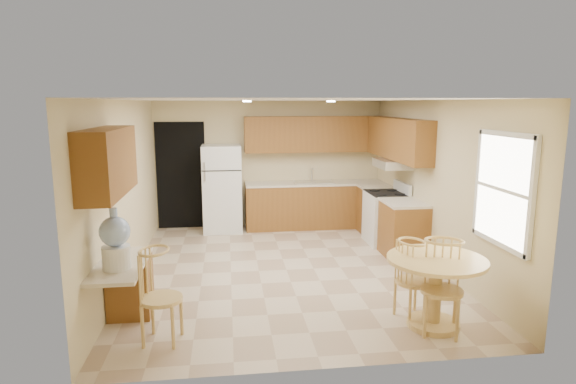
{
  "coord_description": "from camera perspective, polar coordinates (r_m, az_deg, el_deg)",
  "views": [
    {
      "loc": [
        -0.84,
        -6.81,
        2.46
      ],
      "look_at": [
        0.06,
        0.3,
        1.13
      ],
      "focal_mm": 30.0,
      "sensor_mm": 36.0,
      "label": 1
    }
  ],
  "objects": [
    {
      "name": "can_light_a",
      "position": [
        8.01,
        -4.89,
        10.67
      ],
      "size": [
        0.14,
        0.14,
        0.02
      ],
      "primitive_type": "cylinder",
      "color": "white",
      "rests_on": "ceiling"
    },
    {
      "name": "refrigerator",
      "position": [
        9.35,
        -7.8,
        0.42
      ],
      "size": [
        0.74,
        0.72,
        1.67
      ],
      "color": "white",
      "rests_on": "floor"
    },
    {
      "name": "range_hood",
      "position": [
        8.54,
        12.26,
        3.3
      ],
      "size": [
        0.5,
        0.76,
        0.14
      ],
      "primitive_type": "cube",
      "color": "silver",
      "rests_on": "upper_cab_right"
    },
    {
      "name": "counter_right_b",
      "position": [
        7.89,
        13.65,
        -1.25
      ],
      "size": [
        0.63,
        0.8,
        0.04
      ],
      "primitive_type": "cube",
      "color": "beige",
      "rests_on": "base_cab_right_b"
    },
    {
      "name": "can_light_b",
      "position": [
        8.19,
        5.11,
        10.66
      ],
      "size": [
        0.14,
        0.14,
        0.02
      ],
      "primitive_type": "cylinder",
      "color": "white",
      "rests_on": "ceiling"
    },
    {
      "name": "counter_back",
      "position": [
        9.55,
        3.21,
        1.04
      ],
      "size": [
        2.75,
        0.63,
        0.04
      ],
      "primitive_type": "cube",
      "color": "beige",
      "rests_on": "base_cab_back"
    },
    {
      "name": "desk_top",
      "position": [
        5.51,
        -19.19,
        -8.16
      ],
      "size": [
        0.5,
        1.2,
        0.04
      ],
      "primitive_type": "cube",
      "color": "beige",
      "rests_on": "desk_pedestal"
    },
    {
      "name": "upper_cab_back",
      "position": [
        9.57,
        3.12,
        6.86
      ],
      "size": [
        2.75,
        0.33,
        0.7
      ],
      "primitive_type": "cube",
      "color": "brown",
      "rests_on": "wall_back"
    },
    {
      "name": "upper_cab_right",
      "position": [
        8.56,
        12.85,
        6.18
      ],
      "size": [
        0.33,
        2.42,
        0.7
      ],
      "primitive_type": "cube",
      "color": "brown",
      "rests_on": "wall_right"
    },
    {
      "name": "base_cab_right_b",
      "position": [
        7.99,
        13.5,
        -4.45
      ],
      "size": [
        0.6,
        0.8,
        0.87
      ],
      "primitive_type": "cube",
      "color": "brown",
      "rests_on": "floor"
    },
    {
      "name": "chair_table_a",
      "position": [
        5.68,
        15.04,
        -9.38
      ],
      "size": [
        0.41,
        0.53,
        0.92
      ],
      "rotation": [
        0.0,
        0.0,
        -1.31
      ],
      "color": "#DFB96F",
      "rests_on": "floor"
    },
    {
      "name": "wall_back",
      "position": [
        9.67,
        -2.2,
        3.33
      ],
      "size": [
        4.5,
        0.02,
        2.5
      ],
      "primitive_type": "cube",
      "color": "#CAB788",
      "rests_on": "floor"
    },
    {
      "name": "desk_pedestal",
      "position": [
        5.99,
        -18.22,
        -10.55
      ],
      "size": [
        0.48,
        0.42,
        0.72
      ],
      "primitive_type": "cube",
      "color": "brown",
      "rests_on": "floor"
    },
    {
      "name": "doorway",
      "position": [
        9.69,
        -12.56,
        1.91
      ],
      "size": [
        0.9,
        0.02,
        2.1
      ],
      "primitive_type": "cube",
      "color": "black",
      "rests_on": "floor"
    },
    {
      "name": "water_crock",
      "position": [
        5.26,
        -19.78,
        -5.56
      ],
      "size": [
        0.31,
        0.31,
        0.64
      ],
      "color": "white",
      "rests_on": "desk_top"
    },
    {
      "name": "ceiling",
      "position": [
        6.86,
        -0.2,
        10.87
      ],
      "size": [
        4.5,
        5.5,
        0.02
      ],
      "primitive_type": "cube",
      "color": "white",
      "rests_on": "wall_back"
    },
    {
      "name": "floor",
      "position": [
        7.29,
        -0.19,
        -9.2
      ],
      "size": [
        5.5,
        5.5,
        0.0
      ],
      "primitive_type": "plane",
      "color": "#C9B291",
      "rests_on": "ground"
    },
    {
      "name": "upper_cab_left",
      "position": [
        5.39,
        -20.57,
        3.36
      ],
      "size": [
        0.33,
        1.4,
        0.7
      ],
      "primitive_type": "cube",
      "color": "brown",
      "rests_on": "wall_left"
    },
    {
      "name": "chair_desk",
      "position": [
        5.11,
        -14.98,
        -11.18
      ],
      "size": [
        0.44,
        0.57,
        0.99
      ],
      "rotation": [
        0.0,
        0.0,
        -1.76
      ],
      "color": "#DFB96F",
      "rests_on": "floor"
    },
    {
      "name": "wall_right",
      "position": [
        7.57,
        16.95,
        0.88
      ],
      "size": [
        0.02,
        5.5,
        2.5
      ],
      "primitive_type": "cube",
      "color": "#CAB788",
      "rests_on": "floor"
    },
    {
      "name": "dining_table",
      "position": [
        5.61,
        17.08,
        -10.16
      ],
      "size": [
        1.07,
        1.07,
        0.8
      ],
      "rotation": [
        0.0,
        0.0,
        0.01
      ],
      "color": "#DFB96F",
      "rests_on": "floor"
    },
    {
      "name": "stove",
      "position": [
        8.68,
        11.55,
        -2.94
      ],
      "size": [
        0.65,
        0.76,
        1.09
      ],
      "color": "white",
      "rests_on": "floor"
    },
    {
      "name": "chair_table_b",
      "position": [
        5.36,
        18.28,
        -10.07
      ],
      "size": [
        0.45,
        0.5,
        1.02
      ],
      "rotation": [
        0.0,
        0.0,
        2.76
      ],
      "color": "#DFB96F",
      "rests_on": "floor"
    },
    {
      "name": "wall_left",
      "position": [
        7.06,
        -18.64,
        0.1
      ],
      "size": [
        0.02,
        5.5,
        2.5
      ],
      "primitive_type": "cube",
      "color": "#CAB788",
      "rests_on": "floor"
    },
    {
      "name": "window",
      "position": [
        5.91,
        24.18,
        0.25
      ],
      "size": [
        0.06,
        1.12,
        1.3
      ],
      "color": "white",
      "rests_on": "wall_right"
    },
    {
      "name": "counter_right_a",
      "position": [
        9.24,
        10.46,
        0.56
      ],
      "size": [
        0.63,
        0.59,
        0.04
      ],
      "primitive_type": "cube",
      "color": "beige",
      "rests_on": "base_cab_right_a"
    },
    {
      "name": "sink",
      "position": [
        9.54,
        3.07,
        1.17
      ],
      "size": [
        0.78,
        0.44,
        0.01
      ],
      "primitive_type": "cube",
      "color": "silver",
      "rests_on": "counter_back"
    },
    {
      "name": "wall_front",
      "position": [
        4.32,
        4.33,
        -5.77
      ],
      "size": [
        4.5,
        0.02,
        2.5
      ],
      "primitive_type": "cube",
      "color": "#CAB788",
      "rests_on": "floor"
    },
    {
      "name": "base_cab_right_a",
      "position": [
        9.32,
        10.36,
        -2.19
      ],
      "size": [
        0.6,
        0.59,
        0.87
      ],
      "primitive_type": "cube",
      "color": "brown",
      "rests_on": "floor"
    },
    {
      "name": "base_cab_back",
      "position": [
        9.63,
        3.18,
        -1.63
      ],
      "size": [
        2.75,
        0.6,
        0.87
      ],
      "primitive_type": "cube",
      "color": "brown",
      "rests_on": "floor"
    }
  ]
}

